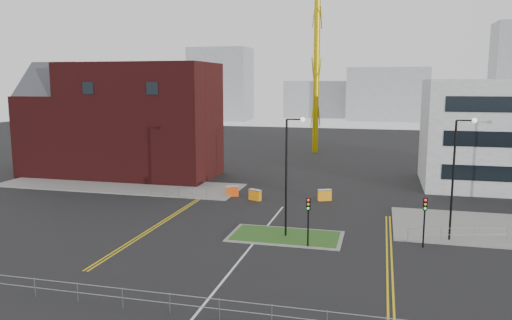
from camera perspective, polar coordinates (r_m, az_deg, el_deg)
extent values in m
plane|color=black|center=(31.76, -3.03, -12.75)|extent=(200.00, 200.00, 0.00)
cube|color=slate|center=(59.03, -15.36, -2.80)|extent=(28.00, 8.00, 0.12)
cube|color=slate|center=(38.62, 3.40, -8.70)|extent=(8.60, 4.60, 0.08)
cube|color=#2A521B|center=(38.61, 3.40, -8.68)|extent=(8.00, 4.00, 0.12)
cube|color=#421010|center=(63.31, -12.95, 4.42)|extent=(18.00, 10.00, 14.00)
cube|color=black|center=(60.79, -18.65, 7.78)|extent=(1.40, 0.10, 1.40)
cube|color=black|center=(56.86, -11.78, 8.01)|extent=(1.40, 0.10, 1.40)
cube|color=#421010|center=(69.77, -21.71, 2.76)|extent=(6.00, 10.00, 10.00)
cube|color=#2D3038|center=(69.47, -21.95, 6.86)|extent=(6.40, 8.49, 8.49)
cylinder|color=#BC9F0B|center=(84.14, 6.98, 13.46)|extent=(1.00, 1.00, 36.96)
cylinder|color=black|center=(37.51, 3.46, -2.20)|extent=(0.16, 0.16, 9.00)
cylinder|color=black|center=(36.80, 4.45, 4.65)|extent=(1.20, 0.10, 0.10)
sphere|color=silver|center=(36.71, 5.38, 4.63)|extent=(0.36, 0.36, 0.36)
cylinder|color=black|center=(39.19, 21.56, -2.33)|extent=(0.16, 0.16, 9.00)
cylinder|color=black|center=(38.70, 22.82, 4.19)|extent=(1.20, 0.10, 0.10)
sphere|color=silver|center=(38.79, 23.70, 4.15)|extent=(0.36, 0.36, 0.36)
cylinder|color=black|center=(35.99, 5.97, -7.63)|extent=(0.12, 0.12, 3.00)
cube|color=black|center=(35.55, 6.02, -5.00)|extent=(0.28, 0.22, 0.90)
sphere|color=red|center=(35.35, 6.00, -4.58)|extent=(0.18, 0.18, 0.18)
sphere|color=orange|center=(35.42, 5.99, -5.05)|extent=(0.18, 0.18, 0.18)
sphere|color=#0CCC33|center=(35.49, 5.98, -5.52)|extent=(0.18, 0.18, 0.18)
cylinder|color=black|center=(37.72, 18.64, -7.28)|extent=(0.12, 0.12, 3.00)
cube|color=black|center=(37.29, 18.77, -4.77)|extent=(0.28, 0.22, 0.90)
sphere|color=red|center=(37.10, 18.81, -4.37)|extent=(0.18, 0.18, 0.18)
sphere|color=orange|center=(37.17, 18.79, -4.82)|extent=(0.18, 0.18, 0.18)
sphere|color=#0CCC33|center=(37.24, 18.76, -5.27)|extent=(0.18, 0.18, 0.18)
cylinder|color=gray|center=(26.14, -7.09, -15.25)|extent=(24.00, 0.04, 0.04)
cylinder|color=gray|center=(26.35, -7.07, -16.24)|extent=(24.00, 0.04, 0.04)
cylinder|color=gray|center=(51.37, -8.83, -3.18)|extent=(6.00, 0.04, 0.04)
cylinder|color=gray|center=(51.48, -8.82, -3.72)|extent=(6.00, 0.04, 0.04)
cylinder|color=gray|center=(52.71, -11.83, -3.51)|extent=(0.05, 0.05, 1.10)
cylinder|color=gray|center=(50.40, -5.67, -3.93)|extent=(0.05, 0.05, 1.10)
cylinder|color=gray|center=(38.87, 16.98, -8.18)|extent=(0.05, 0.05, 1.10)
cube|color=silver|center=(33.55, -2.00, -11.53)|extent=(0.15, 30.00, 0.01)
cube|color=gold|center=(43.73, -10.49, -6.77)|extent=(0.12, 24.00, 0.01)
cube|color=gold|center=(43.61, -10.13, -6.81)|extent=(0.12, 24.00, 0.01)
cube|color=gold|center=(36.13, 14.74, -10.31)|extent=(0.12, 20.00, 0.01)
cube|color=gold|center=(36.14, 15.22, -10.32)|extent=(0.12, 20.00, 0.01)
cube|color=gray|center=(156.01, -4.06, 8.63)|extent=(18.00, 12.00, 22.00)
cube|color=gray|center=(158.22, 14.77, 7.28)|extent=(24.00, 12.00, 16.00)
cube|color=gray|center=(169.11, 8.57, 6.88)|extent=(30.00, 12.00, 12.00)
cube|color=#DE440C|center=(51.67, -2.73, -3.59)|extent=(1.35, 0.84, 1.07)
cube|color=silver|center=(51.57, -2.73, -3.07)|extent=(1.35, 0.84, 0.13)
cube|color=orange|center=(49.94, -0.11, -4.01)|extent=(1.37, 0.92, 1.09)
cube|color=silver|center=(49.83, -0.11, -3.46)|extent=(1.37, 0.92, 0.13)
cube|color=orange|center=(50.25, 7.84, -3.99)|extent=(1.42, 0.92, 1.13)
cube|color=silver|center=(50.14, 7.85, -3.43)|extent=(1.42, 0.92, 0.14)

